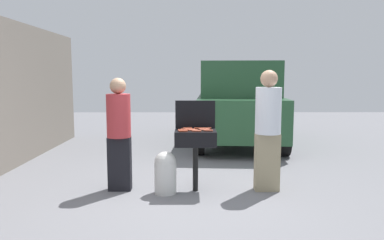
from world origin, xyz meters
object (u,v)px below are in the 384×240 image
(propane_tank, at_px, (165,172))
(person_left, at_px, (119,130))
(hot_dog_3, at_px, (183,131))
(hot_dog_9, at_px, (205,129))
(hot_dog_13, at_px, (182,130))
(parked_minivan, at_px, (237,103))
(hot_dog_11, at_px, (207,128))
(hot_dog_14, at_px, (191,129))
(hot_dog_5, at_px, (208,131))
(hot_dog_8, at_px, (188,129))
(hot_dog_10, at_px, (203,129))
(person_right, at_px, (268,126))
(hot_dog_6, at_px, (198,128))
(bbq_grill, at_px, (195,140))
(hot_dog_0, at_px, (193,130))
(hot_dog_4, at_px, (185,129))
(hot_dog_12, at_px, (197,131))
(hot_dog_2, at_px, (190,130))
(hot_dog_7, at_px, (188,128))
(hot_dog_1, at_px, (205,130))

(propane_tank, xyz_separation_m, person_left, (-0.69, 0.16, 0.58))
(hot_dog_3, distance_m, hot_dog_9, 0.40)
(hot_dog_13, bearing_deg, person_left, 172.08)
(hot_dog_3, distance_m, parked_minivan, 4.31)
(hot_dog_11, bearing_deg, hot_dog_14, -153.89)
(hot_dog_5, relative_size, hot_dog_8, 1.00)
(hot_dog_10, xyz_separation_m, person_right, (0.95, -0.01, 0.04))
(hot_dog_6, distance_m, hot_dog_14, 0.17)
(bbq_grill, height_order, hot_dog_0, hot_dog_0)
(hot_dog_4, xyz_separation_m, hot_dog_8, (0.04, 0.04, 0.00))
(hot_dog_0, relative_size, person_left, 0.08)
(hot_dog_9, height_order, parked_minivan, parked_minivan)
(hot_dog_4, xyz_separation_m, hot_dog_11, (0.32, 0.08, 0.00))
(bbq_grill, xyz_separation_m, hot_dog_4, (-0.15, 0.04, 0.16))
(propane_tank, relative_size, parked_minivan, 0.14)
(hot_dog_12, bearing_deg, hot_dog_3, -177.95)
(hot_dog_6, bearing_deg, propane_tank, -154.58)
(hot_dog_2, height_order, hot_dog_13, same)
(person_right, bearing_deg, hot_dog_5, -0.09)
(hot_dog_3, relative_size, hot_dog_6, 1.00)
(hot_dog_9, height_order, hot_dog_14, same)
(hot_dog_7, relative_size, hot_dog_9, 1.00)
(hot_dog_8, bearing_deg, hot_dog_6, 14.72)
(bbq_grill, xyz_separation_m, hot_dog_14, (-0.07, -0.00, 0.16))
(hot_dog_11, bearing_deg, person_left, -177.09)
(bbq_grill, relative_size, hot_dog_10, 6.99)
(hot_dog_8, bearing_deg, person_right, -2.49)
(bbq_grill, xyz_separation_m, hot_dog_11, (0.17, 0.12, 0.16))
(hot_dog_14, bearing_deg, hot_dog_10, 11.21)
(person_right, bearing_deg, hot_dog_11, -14.91)
(bbq_grill, height_order, hot_dog_7, hot_dog_7)
(hot_dog_10, bearing_deg, hot_dog_2, -161.61)
(bbq_grill, bearing_deg, parked_minivan, 74.26)
(hot_dog_6, relative_size, propane_tank, 0.21)
(hot_dog_6, xyz_separation_m, hot_dog_12, (-0.03, -0.26, 0.00))
(hot_dog_3, distance_m, person_left, 0.97)
(bbq_grill, relative_size, parked_minivan, 0.20)
(hot_dog_8, bearing_deg, person_left, -178.53)
(hot_dog_5, bearing_deg, hot_dog_1, 117.95)
(hot_dog_10, distance_m, parked_minivan, 4.06)
(hot_dog_0, distance_m, hot_dog_1, 0.17)
(hot_dog_8, bearing_deg, hot_dog_10, -10.57)
(hot_dog_5, bearing_deg, hot_dog_4, 155.74)
(hot_dog_9, distance_m, person_right, 0.92)
(hot_dog_13, bearing_deg, propane_tank, -172.87)
(hot_dog_5, xyz_separation_m, person_left, (-1.31, 0.16, -0.02))
(hot_dog_0, relative_size, hot_dog_9, 1.00)
(hot_dog_5, relative_size, propane_tank, 0.21)
(bbq_grill, distance_m, hot_dog_11, 0.26)
(hot_dog_2, bearing_deg, bbq_grill, 20.97)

